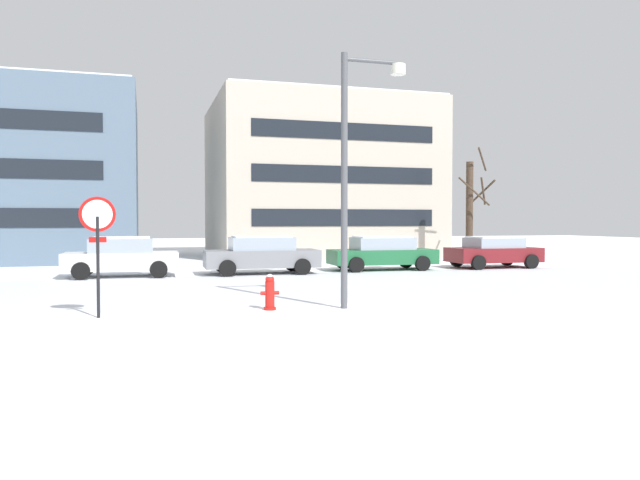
{
  "coord_description": "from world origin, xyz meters",
  "views": [
    {
      "loc": [
        -0.7,
        -15.52,
        2.1
      ],
      "look_at": [
        5.35,
        5.0,
        1.43
      ],
      "focal_mm": 33.78,
      "sensor_mm": 36.0,
      "label": 1
    }
  ],
  "objects_px": {
    "street_lamp": "(355,155)",
    "parked_car_white": "(122,257)",
    "parked_car_gray": "(262,254)",
    "fire_hydrant": "(270,292)",
    "stop_sign": "(98,233)",
    "parked_car_green": "(382,253)",
    "parked_car_maroon": "(493,252)"
  },
  "relations": [
    {
      "from": "fire_hydrant",
      "to": "parked_car_white",
      "type": "height_order",
      "value": "parked_car_white"
    },
    {
      "from": "fire_hydrant",
      "to": "parked_car_green",
      "type": "height_order",
      "value": "parked_car_green"
    },
    {
      "from": "parked_car_green",
      "to": "street_lamp",
      "type": "bearing_deg",
      "value": -115.67
    },
    {
      "from": "fire_hydrant",
      "to": "parked_car_gray",
      "type": "relative_size",
      "value": 0.19
    },
    {
      "from": "parked_car_white",
      "to": "parked_car_gray",
      "type": "height_order",
      "value": "parked_car_gray"
    },
    {
      "from": "stop_sign",
      "to": "parked_car_green",
      "type": "distance_m",
      "value": 14.86
    },
    {
      "from": "parked_car_maroon",
      "to": "fire_hydrant",
      "type": "bearing_deg",
      "value": -141.37
    },
    {
      "from": "parked_car_gray",
      "to": "parked_car_green",
      "type": "distance_m",
      "value": 5.33
    },
    {
      "from": "parked_car_green",
      "to": "parked_car_maroon",
      "type": "height_order",
      "value": "parked_car_green"
    },
    {
      "from": "parked_car_gray",
      "to": "parked_car_maroon",
      "type": "height_order",
      "value": "parked_car_gray"
    },
    {
      "from": "stop_sign",
      "to": "fire_hydrant",
      "type": "bearing_deg",
      "value": 1.85
    },
    {
      "from": "stop_sign",
      "to": "street_lamp",
      "type": "distance_m",
      "value": 6.14
    },
    {
      "from": "stop_sign",
      "to": "parked_car_white",
      "type": "distance_m",
      "value": 10.08
    },
    {
      "from": "street_lamp",
      "to": "parked_car_white",
      "type": "relative_size",
      "value": 1.47
    },
    {
      "from": "stop_sign",
      "to": "parked_car_gray",
      "type": "distance_m",
      "value": 11.29
    },
    {
      "from": "parked_car_white",
      "to": "parked_car_maroon",
      "type": "xyz_separation_m",
      "value": [
        15.97,
        -0.06,
        -0.04
      ]
    },
    {
      "from": "street_lamp",
      "to": "parked_car_green",
      "type": "bearing_deg",
      "value": 64.33
    },
    {
      "from": "stop_sign",
      "to": "parked_car_gray",
      "type": "relative_size",
      "value": 0.58
    },
    {
      "from": "parked_car_white",
      "to": "parked_car_green",
      "type": "distance_m",
      "value": 10.65
    },
    {
      "from": "fire_hydrant",
      "to": "parked_car_gray",
      "type": "bearing_deg",
      "value": 80.28
    },
    {
      "from": "parked_car_gray",
      "to": "parked_car_white",
      "type": "bearing_deg",
      "value": 177.83
    },
    {
      "from": "fire_hydrant",
      "to": "parked_car_green",
      "type": "distance_m",
      "value": 12.22
    },
    {
      "from": "street_lamp",
      "to": "parked_car_white",
      "type": "height_order",
      "value": "street_lamp"
    },
    {
      "from": "stop_sign",
      "to": "parked_car_green",
      "type": "xyz_separation_m",
      "value": [
        10.8,
        10.15,
        -1.1
      ]
    },
    {
      "from": "parked_car_green",
      "to": "stop_sign",
      "type": "bearing_deg",
      "value": -136.78
    },
    {
      "from": "fire_hydrant",
      "to": "parked_car_white",
      "type": "xyz_separation_m",
      "value": [
        -3.66,
        9.9,
        0.34
      ]
    },
    {
      "from": "stop_sign",
      "to": "fire_hydrant",
      "type": "xyz_separation_m",
      "value": [
        3.82,
        0.12,
        -1.42
      ]
    },
    {
      "from": "stop_sign",
      "to": "fire_hydrant",
      "type": "height_order",
      "value": "stop_sign"
    },
    {
      "from": "parked_car_white",
      "to": "parked_car_gray",
      "type": "distance_m",
      "value": 5.33
    },
    {
      "from": "stop_sign",
      "to": "fire_hydrant",
      "type": "relative_size",
      "value": 3.09
    },
    {
      "from": "parked_car_white",
      "to": "parked_car_gray",
      "type": "relative_size",
      "value": 0.92
    },
    {
      "from": "parked_car_white",
      "to": "parked_car_maroon",
      "type": "distance_m",
      "value": 15.97
    }
  ]
}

